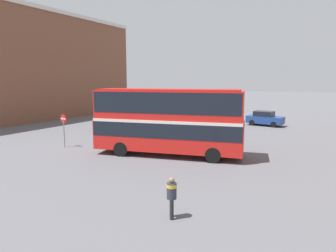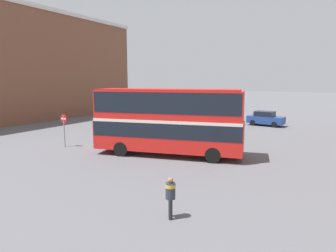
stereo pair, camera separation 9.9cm
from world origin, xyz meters
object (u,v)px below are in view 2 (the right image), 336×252
Objects in this scene: pedestrian_foreground at (170,193)px; parked_car_kerb_far at (266,118)px; double_decker_bus at (168,118)px; parked_car_kerb_near at (121,123)px; no_entry_sign at (64,125)px.

pedestrian_foreground is 26.14m from parked_car_kerb_far.
double_decker_bus is 2.36× the size of parked_car_kerb_near.
parked_car_kerb_far is (12.60, 10.95, 0.06)m from parked_car_kerb_near.
double_decker_bus is at bearing -34.48° from parked_car_kerb_near.
parked_car_kerb_far reaches higher than pedestrian_foreground.
pedestrian_foreground is 0.36× the size of parked_car_kerb_near.
parked_car_kerb_near is 16.69m from parked_car_kerb_far.
double_decker_bus is 2.53× the size of parked_car_kerb_far.
pedestrian_foreground is at bearing -45.78° from parked_car_kerb_near.
no_entry_sign is (1.04, -8.44, 1.01)m from parked_car_kerb_near.
pedestrian_foreground is at bearing -26.41° from no_entry_sign.
double_decker_bus is at bearing 11.75° from no_entry_sign.
double_decker_bus is 6.48× the size of pedestrian_foreground.
no_entry_sign is at bearing 177.58° from double_decker_bus.
parked_car_kerb_far is at bearing 41.44° from parked_car_kerb_near.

